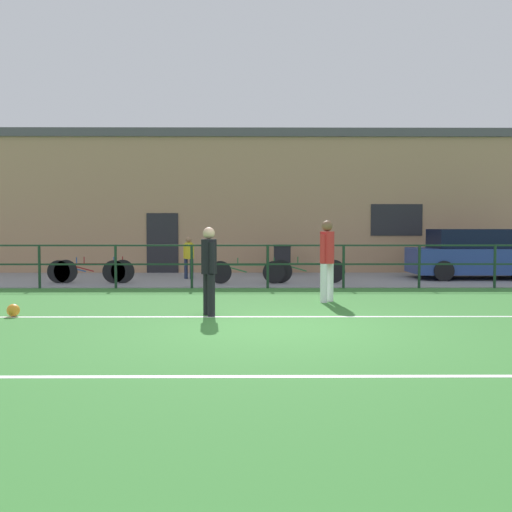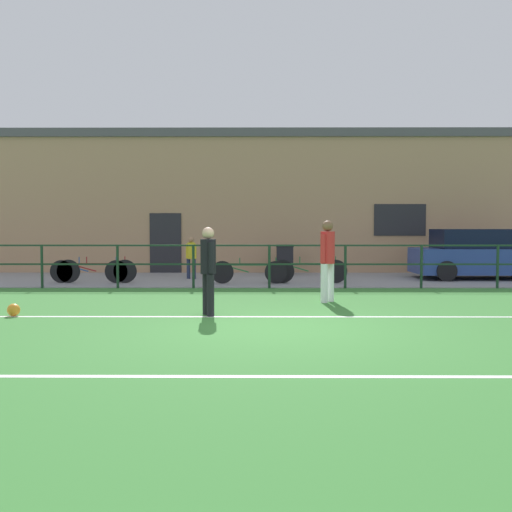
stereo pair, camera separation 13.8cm
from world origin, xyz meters
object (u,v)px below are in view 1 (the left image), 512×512
at_px(spectator_child, 189,255).
at_px(bicycle_parked_3, 86,271).
at_px(parked_car_red, 479,255).
at_px(player_striker, 327,256).
at_px(bicycle_parked_2, 307,271).
at_px(soccer_ball_match, 13,310).
at_px(bicycle_parked_1, 247,272).
at_px(trash_bin_0, 282,260).
at_px(player_goalkeeper, 209,265).
at_px(bicycle_parked_0, 94,271).

height_order(spectator_child, bicycle_parked_3, spectator_child).
bearing_deg(parked_car_red, spectator_child, -179.49).
xyz_separation_m(parked_car_red, bicycle_parked_3, (-11.76, -1.46, -0.39)).
xyz_separation_m(player_striker, bicycle_parked_2, (-0.05, 4.02, -0.62)).
distance_m(soccer_ball_match, bicycle_parked_1, 7.19).
bearing_deg(soccer_ball_match, trash_bin_0, 59.11).
relative_size(parked_car_red, trash_bin_0, 4.22).
height_order(spectator_child, bicycle_parked_2, spectator_child).
distance_m(player_goalkeeper, bicycle_parked_3, 7.13).
bearing_deg(bicycle_parked_0, parked_car_red, 7.24).
xyz_separation_m(parked_car_red, bicycle_parked_2, (-5.49, -1.46, -0.38)).
bearing_deg(player_striker, bicycle_parked_3, 95.85).
xyz_separation_m(parked_car_red, bicycle_parked_0, (-11.53, -1.46, -0.38)).
distance_m(bicycle_parked_1, bicycle_parked_2, 1.71).
distance_m(soccer_ball_match, bicycle_parked_3, 6.04).
bearing_deg(bicycle_parked_3, player_striker, -32.49).
relative_size(bicycle_parked_2, trash_bin_0, 2.15).
relative_size(player_goalkeeper, bicycle_parked_3, 0.72).
relative_size(spectator_child, trash_bin_0, 1.28).
xyz_separation_m(bicycle_parked_1, trash_bin_0, (1.14, 2.97, 0.18)).
bearing_deg(player_goalkeeper, bicycle_parked_1, 150.47).
xyz_separation_m(bicycle_parked_2, trash_bin_0, (-0.56, 2.81, 0.16)).
relative_size(bicycle_parked_0, bicycle_parked_3, 1.03).
distance_m(player_goalkeeper, bicycle_parked_1, 5.83).
bearing_deg(soccer_ball_match, bicycle_parked_0, 91.92).
distance_m(player_goalkeeper, trash_bin_0, 8.92).
height_order(parked_car_red, bicycle_parked_1, parked_car_red).
distance_m(player_striker, parked_car_red, 7.73).
height_order(player_striker, parked_car_red, player_striker).
bearing_deg(bicycle_parked_3, bicycle_parked_0, 0.00).
bearing_deg(bicycle_parked_0, player_striker, -33.43).
bearing_deg(trash_bin_0, spectator_child, -154.17).
height_order(soccer_ball_match, bicycle_parked_0, bicycle_parked_0).
bearing_deg(spectator_child, parked_car_red, -159.12).
bearing_deg(bicycle_parked_2, soccer_ball_match, -134.15).
distance_m(player_striker, bicycle_parked_2, 4.07).
distance_m(spectator_child, trash_bin_0, 3.29).
relative_size(player_goalkeeper, bicycle_parked_2, 0.74).
relative_size(bicycle_parked_0, bicycle_parked_1, 1.06).
bearing_deg(player_goalkeeper, bicycle_parked_3, -169.65).
bearing_deg(bicycle_parked_0, bicycle_parked_3, 180.00).
xyz_separation_m(player_goalkeeper, player_striker, (2.38, 1.90, 0.08)).
bearing_deg(spectator_child, player_goalkeeper, 119.49).
xyz_separation_m(player_goalkeeper, trash_bin_0, (1.78, 8.73, -0.38)).
bearing_deg(bicycle_parked_0, trash_bin_0, 27.14).
distance_m(player_striker, spectator_child, 6.48).
distance_m(player_striker, bicycle_parked_0, 7.33).
bearing_deg(bicycle_parked_0, bicycle_parked_1, -2.02).
relative_size(bicycle_parked_3, trash_bin_0, 2.19).
bearing_deg(bicycle_parked_2, player_goalkeeper, -111.55).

